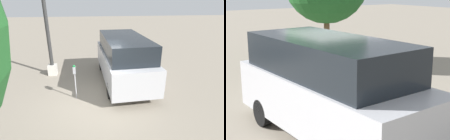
% 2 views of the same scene
% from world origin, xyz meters
% --- Properties ---
extents(ground_plane, '(80.00, 80.00, 0.00)m').
position_xyz_m(ground_plane, '(0.00, 0.00, 0.00)').
color(ground_plane, gray).
extents(parking_meter_near, '(0.21, 0.13, 1.46)m').
position_xyz_m(parking_meter_near, '(0.61, 0.66, 1.08)').
color(parking_meter_near, '#9E9EA3').
rests_on(parking_meter_near, ground).
extents(lamp_post, '(0.44, 0.44, 5.82)m').
position_xyz_m(lamp_post, '(3.32, 2.09, 2.08)').
color(lamp_post, beige).
rests_on(lamp_post, ground).
extents(parked_van, '(5.25, 2.22, 2.25)m').
position_xyz_m(parked_van, '(2.08, -1.55, 1.20)').
color(parked_van, '#B2B2B7').
rests_on(parked_van, ground).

